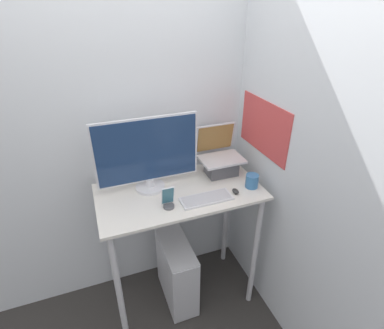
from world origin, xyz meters
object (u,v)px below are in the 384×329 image
at_px(cell_phone, 168,200).
at_px(laptop, 220,161).
at_px(mouse, 236,191).
at_px(monitor, 148,156).
at_px(keyboard, 206,199).
at_px(computer_tower, 177,271).

bearing_deg(cell_phone, laptop, 29.25).
bearing_deg(mouse, monitor, 153.23).
bearing_deg(keyboard, mouse, 0.40).
bearing_deg(keyboard, cell_phone, 176.78).
bearing_deg(laptop, monitor, -177.88).
bearing_deg(mouse, laptop, 86.48).
relative_size(mouse, computer_tower, 0.11).
bearing_deg(monitor, cell_phone, -77.36).
bearing_deg(cell_phone, computer_tower, 61.22).
height_order(laptop, keyboard, laptop).
relative_size(cell_phone, computer_tower, 0.26).
relative_size(laptop, cell_phone, 2.39).
height_order(mouse, computer_tower, mouse).
relative_size(monitor, mouse, 10.89).
bearing_deg(monitor, mouse, -26.77).
bearing_deg(laptop, cell_phone, -150.75).
relative_size(laptop, mouse, 5.60).
bearing_deg(keyboard, monitor, 139.41).
relative_size(keyboard, mouse, 5.44).
xyz_separation_m(laptop, cell_phone, (-0.47, -0.26, -0.05)).
xyz_separation_m(cell_phone, computer_tower, (0.08, 0.15, -0.80)).
distance_m(monitor, computer_tower, 1.01).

